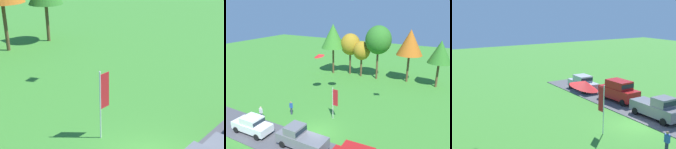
{
  "view_description": "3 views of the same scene",
  "coord_description": "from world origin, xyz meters",
  "views": [
    {
      "loc": [
        -10.4,
        -6.95,
        10.07
      ],
      "look_at": [
        2.03,
        4.56,
        2.93
      ],
      "focal_mm": 50.0,
      "sensor_mm": 36.0,
      "label": 1
    },
    {
      "loc": [
        12.01,
        -16.57,
        13.08
      ],
      "look_at": [
        -0.92,
        6.42,
        4.64
      ],
      "focal_mm": 35.0,
      "sensor_mm": 36.0,
      "label": 2
    },
    {
      "loc": [
        -18.67,
        18.15,
        9.93
      ],
      "look_at": [
        0.71,
        6.75,
        5.1
      ],
      "focal_mm": 50.0,
      "sensor_mm": 36.0,
      "label": 3
    }
  ],
  "objects": [
    {
      "name": "flag_banner",
      "position": [
        0.23,
        3.54,
        2.54
      ],
      "size": [
        0.71,
        0.08,
        4.01
      ],
      "color": "silver",
      "rests_on": "ground"
    }
  ]
}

